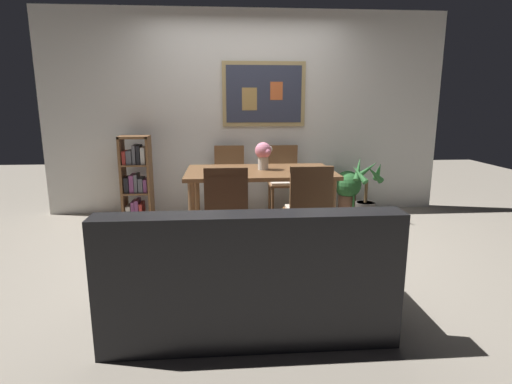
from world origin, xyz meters
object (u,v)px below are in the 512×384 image
leather_couch (247,281)px  potted_ivy (348,189)px  dining_chair_near_right (308,205)px  dining_chair_far_left (230,176)px  dining_table (260,178)px  dining_chair_near_left (226,207)px  potted_palm (366,196)px  flower_vase (263,153)px  bookshelf (136,180)px  tv_remote (304,170)px  dining_chair_far_right (284,175)px

leather_couch → potted_ivy: 3.09m
dining_chair_near_right → dining_chair_far_left: size_ratio=1.00×
dining_table → dining_chair_near_left: bearing=-115.5°
potted_palm → dining_chair_far_left: bearing=168.0°
dining_chair_near_left → dining_chair_near_right: bearing=0.9°
potted_palm → flower_vase: (-1.31, -0.40, 0.59)m
dining_chair_far_left → flower_vase: flower_vase is taller
dining_chair_near_right → bookshelf: bookshelf is taller
dining_chair_near_left → bookshelf: size_ratio=0.86×
flower_vase → tv_remote: flower_vase is taller
dining_table → dining_chair_near_right: 0.87m
flower_vase → bookshelf: bearing=155.4°
dining_chair_far_right → leather_couch: 2.73m
dining_chair_near_left → potted_palm: (1.73, 1.22, -0.21)m
dining_chair_near_right → potted_palm: size_ratio=1.13×
potted_palm → flower_vase: size_ratio=2.70×
dining_chair_near_right → dining_chair_far_left: same height
potted_palm → potted_ivy: bearing=105.0°
dining_chair_far_right → potted_palm: size_ratio=1.13×
dining_chair_far_left → potted_palm: bearing=-12.0°
dining_table → dining_chair_near_left: (-0.37, -0.78, -0.11)m
dining_chair_near_right → potted_palm: 1.57m
dining_table → leather_couch: 1.91m
dining_chair_near_right → dining_chair_far_right: size_ratio=1.00×
dining_table → dining_chair_far_left: (-0.32, 0.80, -0.11)m
dining_chair_near_left → leather_couch: 1.11m
leather_couch → dining_chair_far_right: bearing=76.7°
dining_chair_near_right → dining_chair_far_right: bearing=90.2°
dining_chair_far_right → bookshelf: (-1.85, -0.05, -0.03)m
dining_table → tv_remote: 0.49m
dining_chair_far_right → flower_vase: size_ratio=3.05×
dining_chair_near_left → potted_ivy: size_ratio=1.60×
potted_ivy → tv_remote: tv_remote is taller
dining_chair_near_right → dining_chair_near_left: bearing=-179.1°
dining_table → leather_couch: size_ratio=0.88×
dining_chair_near_right → tv_remote: size_ratio=5.64×
potted_ivy → potted_palm: potted_palm is taller
dining_chair_far_left → dining_chair_near_right: bearing=-65.9°
leather_couch → potted_ivy: leather_couch is taller
dining_table → leather_couch: leather_couch is taller
dining_chair_far_right → flower_vase: bearing=-114.2°
dining_chair_near_right → dining_chair_far_right: same height
flower_vase → potted_ivy: bearing=33.7°
potted_ivy → flower_vase: size_ratio=1.90×
dining_chair_near_left → dining_chair_far_right: same height
dining_chair_near_right → flower_vase: size_ratio=3.05×
bookshelf → leather_couch: bearing=-64.7°
dining_chair_far_left → dining_chair_near_left: bearing=-92.0°
bookshelf → potted_ivy: bearing=2.2°
dining_chair_near_left → flower_vase: bearing=63.2°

